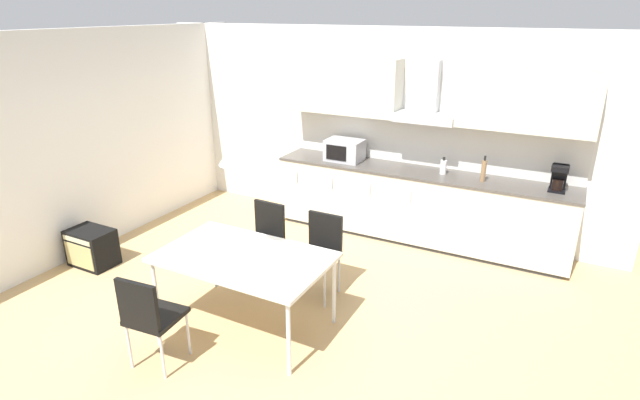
{
  "coord_description": "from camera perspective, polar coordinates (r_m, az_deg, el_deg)",
  "views": [
    {
      "loc": [
        2.43,
        -3.53,
        2.85
      ],
      "look_at": [
        0.21,
        0.71,
        1.0
      ],
      "focal_mm": 28.0,
      "sensor_mm": 36.0,
      "label": 1
    }
  ],
  "objects": [
    {
      "name": "wall_back",
      "position": [
        6.85,
        6.15,
        8.09
      ],
      "size": [
        6.56,
        0.1,
        2.64
      ],
      "primitive_type": "cube",
      "color": "silver",
      "rests_on": "ground_plane"
    },
    {
      "name": "dining_table",
      "position": [
        4.63,
        -8.7,
        -6.75
      ],
      "size": [
        1.55,
        0.95,
        0.74
      ],
      "color": "silver",
      "rests_on": "ground_plane"
    },
    {
      "name": "ground_plane",
      "position": [
        5.15,
        -5.94,
        -12.72
      ],
      "size": [
        8.19,
        7.91,
        0.02
      ],
      "primitive_type": "cube",
      "color": "tan"
    },
    {
      "name": "coffee_maker",
      "position": [
        6.15,
        25.63,
        2.3
      ],
      "size": [
        0.18,
        0.19,
        0.3
      ],
      "color": "black",
      "rests_on": "kitchen_counter"
    },
    {
      "name": "backsplash_tile",
      "position": [
        6.58,
        12.21,
        6.33
      ],
      "size": [
        3.74,
        0.02,
        0.58
      ],
      "primitive_type": "cube",
      "color": "silver",
      "rests_on": "kitchen_counter"
    },
    {
      "name": "chair_far_left",
      "position": [
        5.51,
        -6.32,
        -3.86
      ],
      "size": [
        0.42,
        0.42,
        0.87
      ],
      "color": "black",
      "rests_on": "ground_plane"
    },
    {
      "name": "bottle_brown",
      "position": [
        6.16,
        18.19,
        3.22
      ],
      "size": [
        0.06,
        0.06,
        0.31
      ],
      "color": "brown",
      "rests_on": "kitchen_counter"
    },
    {
      "name": "upper_wall_cabinets",
      "position": [
        6.3,
        12.28,
        11.93
      ],
      "size": [
        3.74,
        0.4,
        0.73
      ],
      "color": "beige"
    },
    {
      "name": "chair_near_left",
      "position": [
        4.38,
        -19.03,
        -12.11
      ],
      "size": [
        0.43,
        0.43,
        0.87
      ],
      "color": "black",
      "rests_on": "ground_plane"
    },
    {
      "name": "bottle_white",
      "position": [
        6.32,
        13.91,
        3.7
      ],
      "size": [
        0.08,
        0.08,
        0.21
      ],
      "color": "white",
      "rests_on": "kitchen_counter"
    },
    {
      "name": "guitar_amp",
      "position": [
        6.46,
        -24.61,
        -4.95
      ],
      "size": [
        0.52,
        0.37,
        0.44
      ],
      "color": "black",
      "rests_on": "ground_plane"
    },
    {
      "name": "microwave",
      "position": [
        6.7,
        2.81,
        5.71
      ],
      "size": [
        0.48,
        0.35,
        0.28
      ],
      "color": "#ADADB2",
      "rests_on": "kitchen_counter"
    },
    {
      "name": "pendant_lamp",
      "position": [
        4.26,
        -9.45,
        5.5
      ],
      "size": [
        0.32,
        0.32,
        0.22
      ],
      "primitive_type": "cone",
      "color": "silver"
    },
    {
      "name": "wall_left",
      "position": [
        6.48,
        -27.55,
        5.05
      ],
      "size": [
        0.1,
        6.33,
        2.64
      ],
      "primitive_type": "cube",
      "color": "silver",
      "rests_on": "ground_plane"
    },
    {
      "name": "chair_far_right",
      "position": [
        5.19,
        0.12,
        -5.39
      ],
      "size": [
        0.4,
        0.4,
        0.87
      ],
      "color": "black",
      "rests_on": "ground_plane"
    },
    {
      "name": "kitchen_counter",
      "position": [
        6.54,
        11.01,
        -0.61
      ],
      "size": [
        3.76,
        0.63,
        0.93
      ],
      "color": "#333333",
      "rests_on": "ground_plane"
    }
  ]
}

